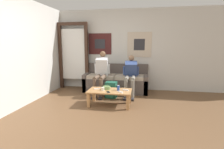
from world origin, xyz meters
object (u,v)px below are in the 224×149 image
object	(u,v)px
person_seated_teen	(130,74)
backpack	(111,90)
game_controller_far_center	(121,92)
game_controller_near_right	(126,90)
game_controller_near_left	(97,89)
person_seated_adult	(101,71)
coffee_table	(110,93)
pillar_candle	(103,89)
ceramic_bowl	(107,88)
couch	(116,82)
cell_phone	(108,92)
drink_can_blue	(118,88)

from	to	relation	value
person_seated_teen	backpack	bearing A→B (deg)	-145.03
game_controller_far_center	game_controller_near_right	bearing A→B (deg)	63.60
person_seated_teen	game_controller_far_center	bearing A→B (deg)	-97.36
game_controller_near_left	person_seated_adult	bearing A→B (deg)	97.01
person_seated_adult	game_controller_far_center	size ratio (longest dim) A/B	9.56
coffee_table	person_seated_teen	size ratio (longest dim) A/B	0.91
pillar_candle	ceramic_bowl	bearing A→B (deg)	69.23
person_seated_adult	ceramic_bowl	xyz separation A→B (m)	(0.34, -0.83, -0.27)
person_seated_adult	ceramic_bowl	distance (m)	0.94
pillar_candle	game_controller_near_right	bearing A→B (deg)	11.95
couch	person_seated_adult	bearing A→B (deg)	-134.35
coffee_table	ceramic_bowl	distance (m)	0.16
game_controller_near_right	cell_phone	world-z (taller)	game_controller_near_right
pillar_candle	cell_phone	xyz separation A→B (m)	(0.15, -0.11, -0.04)
couch	person_seated_teen	bearing A→B (deg)	-37.35
couch	ceramic_bowl	bearing A→B (deg)	-91.97
cell_phone	game_controller_near_left	bearing A→B (deg)	146.52
couch	coffee_table	distance (m)	1.30
game_controller_near_left	cell_phone	world-z (taller)	game_controller_near_left
coffee_table	game_controller_near_right	size ratio (longest dim) A/B	7.05
backpack	person_seated_teen	bearing A→B (deg)	34.97
person_seated_adult	backpack	bearing A→B (deg)	-42.38
person_seated_teen	game_controller_near_left	xyz separation A→B (m)	(-0.75, -0.90, -0.25)
game_controller_near_right	backpack	bearing A→B (deg)	130.00
game_controller_near_left	cell_phone	size ratio (longest dim) A/B	0.95
couch	game_controller_near_right	xyz separation A→B (m)	(0.43, -1.25, 0.09)
ceramic_bowl	drink_can_blue	bearing A→B (deg)	-10.23
backpack	cell_phone	size ratio (longest dim) A/B	2.95
ceramic_bowl	game_controller_far_center	world-z (taller)	ceramic_bowl
coffee_table	game_controller_near_right	xyz separation A→B (m)	(0.38, 0.04, 0.08)
coffee_table	person_seated_adult	xyz separation A→B (m)	(-0.43, 0.91, 0.38)
coffee_table	couch	bearing A→B (deg)	92.29
person_seated_teen	pillar_candle	world-z (taller)	person_seated_teen
backpack	cell_phone	xyz separation A→B (m)	(0.08, -0.76, 0.16)
coffee_table	drink_can_blue	size ratio (longest dim) A/B	8.34
game_controller_near_right	game_controller_far_center	size ratio (longest dim) A/B	1.12
couch	person_seated_adult	world-z (taller)	person_seated_adult
backpack	pillar_candle	size ratio (longest dim) A/B	4.61
person_seated_teen	pillar_candle	distance (m)	1.18
person_seated_adult	pillar_candle	size ratio (longest dim) A/B	13.03
person_seated_teen	game_controller_near_right	distance (m)	0.93
backpack	ceramic_bowl	distance (m)	0.55
game_controller_near_left	game_controller_far_center	bearing A→B (deg)	-17.21
game_controller_near_left	game_controller_far_center	size ratio (longest dim) A/B	1.09
backpack	game_controller_far_center	xyz separation A→B (m)	(0.36, -0.74, 0.17)
ceramic_bowl	backpack	bearing A→B (deg)	87.96
couch	game_controller_far_center	size ratio (longest dim) A/B	14.92
ceramic_bowl	cell_phone	world-z (taller)	ceramic_bowl
ceramic_bowl	coffee_table	bearing A→B (deg)	-39.83
coffee_table	cell_phone	xyz separation A→B (m)	(-0.00, -0.18, 0.07)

